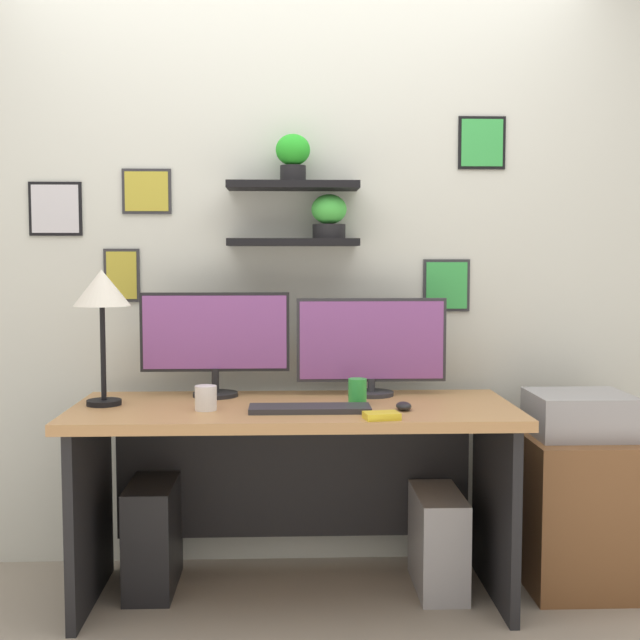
{
  "coord_description": "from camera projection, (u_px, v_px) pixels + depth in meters",
  "views": [
    {
      "loc": [
        -0.02,
        -3.09,
        1.31
      ],
      "look_at": [
        0.1,
        0.05,
        1.07
      ],
      "focal_mm": 46.51,
      "sensor_mm": 36.0,
      "label": 1
    }
  ],
  "objects": [
    {
      "name": "desk",
      "position": [
        294.0,
        456.0,
        3.2
      ],
      "size": [
        1.66,
        0.68,
        0.75
      ],
      "color": "tan",
      "rests_on": "ground"
    },
    {
      "name": "computer_tower_right",
      "position": [
        438.0,
        541.0,
        3.26
      ],
      "size": [
        0.18,
        0.4,
        0.39
      ],
      "primitive_type": "cube",
      "color": "#99999E",
      "rests_on": "ground"
    },
    {
      "name": "monitor_left",
      "position": [
        215.0,
        338.0,
        3.31
      ],
      "size": [
        0.6,
        0.18,
        0.42
      ],
      "color": "black",
      "rests_on": "desk"
    },
    {
      "name": "pen_cup",
      "position": [
        357.0,
        392.0,
        3.14
      ],
      "size": [
        0.07,
        0.07,
        0.1
      ],
      "primitive_type": "cylinder",
      "color": "green",
      "rests_on": "desk"
    },
    {
      "name": "scissors_tray",
      "position": [
        382.0,
        416.0,
        2.86
      ],
      "size": [
        0.13,
        0.1,
        0.02
      ],
      "primitive_type": "cube",
      "rotation": [
        0.0,
        0.0,
        0.17
      ],
      "color": "yellow",
      "rests_on": "desk"
    },
    {
      "name": "coffee_mug",
      "position": [
        206.0,
        398.0,
        3.02
      ],
      "size": [
        0.08,
        0.08,
        0.09
      ],
      "primitive_type": "cylinder",
      "color": "white",
      "rests_on": "desk"
    },
    {
      "name": "keyboard",
      "position": [
        310.0,
        409.0,
        3.0
      ],
      "size": [
        0.44,
        0.14,
        0.02
      ],
      "primitive_type": "cube",
      "color": "#2D2D33",
      "rests_on": "desk"
    },
    {
      "name": "ground_plane",
      "position": [
        295.0,
        598.0,
        3.18
      ],
      "size": [
        8.0,
        8.0,
        0.0
      ],
      "primitive_type": "plane",
      "color": "gray"
    },
    {
      "name": "monitor_right",
      "position": [
        371.0,
        345.0,
        3.34
      ],
      "size": [
        0.6,
        0.18,
        0.39
      ],
      "color": "#2D2D33",
      "rests_on": "desk"
    },
    {
      "name": "back_wall_assembly",
      "position": [
        293.0,
        246.0,
        3.51
      ],
      "size": [
        4.4,
        0.24,
        2.7
      ],
      "color": "silver",
      "rests_on": "ground"
    },
    {
      "name": "computer_mouse",
      "position": [
        404.0,
        406.0,
        3.03
      ],
      "size": [
        0.06,
        0.09,
        0.03
      ],
      "primitive_type": "ellipsoid",
      "color": "black",
      "rests_on": "desk"
    },
    {
      "name": "computer_tower_left",
      "position": [
        153.0,
        535.0,
        3.26
      ],
      "size": [
        0.18,
        0.4,
        0.43
      ],
      "primitive_type": "cube",
      "color": "black",
      "rests_on": "ground"
    },
    {
      "name": "printer",
      "position": [
        580.0,
        414.0,
        3.28
      ],
      "size": [
        0.38,
        0.34,
        0.17
      ],
      "primitive_type": "cube",
      "color": "#9E9EA3",
      "rests_on": "drawer_cabinet"
    },
    {
      "name": "drawer_cabinet",
      "position": [
        577.0,
        510.0,
        3.31
      ],
      "size": [
        0.44,
        0.5,
        0.6
      ],
      "primitive_type": "cube",
      "color": "brown",
      "rests_on": "ground"
    },
    {
      "name": "desk_lamp",
      "position": [
        102.0,
        295.0,
        3.1
      ],
      "size": [
        0.21,
        0.21,
        0.51
      ],
      "color": "black",
      "rests_on": "desk"
    }
  ]
}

